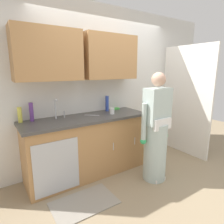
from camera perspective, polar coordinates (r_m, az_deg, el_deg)
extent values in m
plane|color=#998466|center=(3.12, 8.97, -19.72)|extent=(9.00, 9.00, 0.00)
cube|color=silver|center=(3.50, -2.02, 7.46)|extent=(4.80, 0.10, 2.70)
cube|color=#B27F4C|center=(2.86, -18.44, 15.76)|extent=(0.91, 0.34, 0.70)
cube|color=#B27F4C|center=(3.27, -0.85, 15.88)|extent=(0.91, 0.34, 0.70)
cube|color=silver|center=(4.06, 20.91, 3.07)|extent=(0.04, 1.10, 2.10)
cube|color=#B27F4C|center=(3.15, -7.17, -10.12)|extent=(1.90, 0.60, 0.90)
cube|color=#B7BABF|center=(2.71, -15.94, -15.48)|extent=(0.60, 0.01, 0.72)
cylinder|color=silver|center=(3.02, 0.42, -10.15)|extent=(0.01, 0.01, 0.12)
cylinder|color=silver|center=(3.26, 6.73, -8.48)|extent=(0.01, 0.01, 0.12)
cube|color=#474442|center=(3.00, -7.41, -1.81)|extent=(1.96, 0.66, 0.04)
cube|color=#B7BABF|center=(2.86, -14.50, -2.94)|extent=(0.50, 0.36, 0.03)
cylinder|color=#B7BABF|center=(2.95, -16.38, 0.90)|extent=(0.02, 0.02, 0.30)
sphere|color=#B7BABF|center=(2.87, -16.19, 3.45)|extent=(0.04, 0.04, 0.04)
cylinder|color=#B7BABF|center=(3.01, -13.91, -0.68)|extent=(0.02, 0.02, 0.10)
cube|color=white|center=(3.22, 12.47, -18.15)|extent=(0.20, 0.26, 0.06)
cylinder|color=#B2C6C1|center=(3.05, 12.57, -11.34)|extent=(0.34, 0.34, 0.88)
cube|color=#B2C6C1|center=(2.84, 13.23, 1.69)|extent=(0.38, 0.22, 0.52)
sphere|color=tan|center=(2.80, 13.62, 9.36)|extent=(0.20, 0.20, 0.20)
cube|color=white|center=(2.82, 14.76, -3.50)|extent=(0.32, 0.04, 0.16)
cylinder|color=#B2C6C1|center=(2.74, 9.39, -3.13)|extent=(0.07, 0.07, 0.55)
sphere|color=#33B266|center=(2.83, 9.20, -8.50)|extent=(0.09, 0.09, 0.09)
cylinder|color=#B2C6C1|center=(3.07, 15.72, -1.77)|extent=(0.07, 0.07, 0.55)
sphere|color=#33B266|center=(3.15, 15.42, -6.64)|extent=(0.09, 0.09, 0.09)
cube|color=gray|center=(2.72, -8.20, -25.05)|extent=(0.80, 0.50, 0.01)
cylinder|color=#D8D14C|center=(2.93, -25.56, -0.77)|extent=(0.06, 0.06, 0.21)
cylinder|color=#334CB2|center=(3.37, -1.46, 2.50)|extent=(0.06, 0.06, 0.26)
cylinder|color=#66388C|center=(2.93, -22.71, 0.01)|extent=(0.06, 0.06, 0.26)
cylinder|color=white|center=(3.16, 0.03, 0.32)|extent=(0.08, 0.08, 0.10)
cube|color=silver|center=(3.09, -5.96, -0.93)|extent=(0.19, 0.18, 0.01)
cube|color=#4CBF4C|center=(3.52, 1.22, 1.01)|extent=(0.11, 0.07, 0.03)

